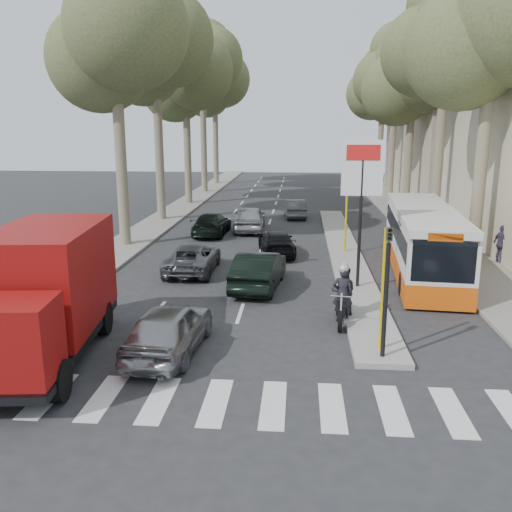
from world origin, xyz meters
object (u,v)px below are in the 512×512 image
Objects in this scene: red_truck at (43,293)px; motorcycle at (343,294)px; city_bus at (423,239)px; silver_hatchback at (169,329)px; dark_hatchback at (259,270)px.

red_truck is 8.88m from motorcycle.
red_truck is 2.99× the size of motorcycle.
silver_hatchback is at bearing -128.16° from city_bus.
dark_hatchback is at bearing 138.69° from motorcycle.
motorcycle reaches higher than dark_hatchback.
motorcycle is (-3.77, -6.19, -0.60)m from city_bus.
city_bus is at bearing 33.28° from red_truck.
dark_hatchback is 0.40× the size of city_bus.
city_bus reaches higher than motorcycle.
dark_hatchback is at bearing 47.34° from red_truck.
red_truck is 0.62× the size of city_bus.
red_truck is at bearing -135.30° from city_bus.
city_bus is at bearing -128.80° from silver_hatchback.
red_truck reaches higher than dark_hatchback.
city_bus is (8.66, 9.17, 0.77)m from silver_hatchback.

